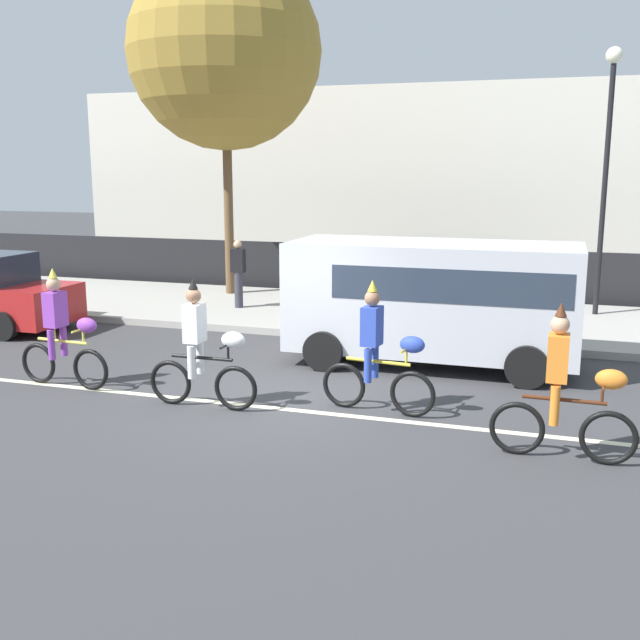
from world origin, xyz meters
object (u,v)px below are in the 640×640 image
object	(u,v)px
parked_van_silver	(437,294)
pedestrian_onlooker	(238,272)
parade_cyclist_zebra	(203,352)
parade_cyclist_orange	(566,393)
parade_cyclist_purple	(63,336)
street_lamp_post	(608,143)
parade_cyclist_cobalt	(379,355)

from	to	relation	value
parked_van_silver	pedestrian_onlooker	size ratio (longest dim) A/B	3.09
parade_cyclist_zebra	parade_cyclist_orange	size ratio (longest dim) A/B	1.00
parked_van_silver	pedestrian_onlooker	bearing A→B (deg)	147.97
parade_cyclist_purple	street_lamp_post	world-z (taller)	street_lamp_post
parked_van_silver	street_lamp_post	world-z (taller)	street_lamp_post
parade_cyclist_zebra	parade_cyclist_orange	xyz separation A→B (m)	(5.02, -0.49, 0.00)
parked_van_silver	street_lamp_post	xyz separation A→B (m)	(2.87, 5.06, 2.71)
parade_cyclist_orange	pedestrian_onlooker	distance (m)	10.41
parade_cyclist_zebra	street_lamp_post	world-z (taller)	street_lamp_post
parade_cyclist_zebra	parked_van_silver	distance (m)	4.50
parked_van_silver	parade_cyclist_orange	bearing A→B (deg)	-61.10
parked_van_silver	pedestrian_onlooker	world-z (taller)	parked_van_silver
parade_cyclist_purple	parade_cyclist_orange	distance (m)	7.65
parked_van_silver	parade_cyclist_zebra	bearing A→B (deg)	-129.22
parade_cyclist_purple	parked_van_silver	xyz separation A→B (m)	(5.43, 3.19, 0.44)
parade_cyclist_orange	parked_van_silver	bearing A→B (deg)	118.90
parade_cyclist_orange	parked_van_silver	distance (m)	4.54
parade_cyclist_orange	pedestrian_onlooker	bearing A→B (deg)	135.78
street_lamp_post	pedestrian_onlooker	size ratio (longest dim) A/B	3.62
parade_cyclist_cobalt	parade_cyclist_orange	size ratio (longest dim) A/B	1.00
parade_cyclist_cobalt	street_lamp_post	bearing A→B (deg)	68.00
parade_cyclist_orange	street_lamp_post	world-z (taller)	street_lamp_post
parade_cyclist_orange	street_lamp_post	size ratio (longest dim) A/B	0.33
street_lamp_post	pedestrian_onlooker	distance (m)	8.85
parade_cyclist_cobalt	parade_cyclist_orange	world-z (taller)	same
parked_van_silver	parade_cyclist_purple	bearing A→B (deg)	-149.53
parade_cyclist_cobalt	street_lamp_post	xyz separation A→B (m)	(3.21, 7.96, 3.15)
parade_cyclist_purple	street_lamp_post	bearing A→B (deg)	44.83
parade_cyclist_zebra	parade_cyclist_cobalt	distance (m)	2.55
parade_cyclist_cobalt	pedestrian_onlooker	bearing A→B (deg)	128.51
parade_cyclist_cobalt	street_lamp_post	distance (m)	9.14
pedestrian_onlooker	parade_cyclist_orange	bearing A→B (deg)	-44.22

